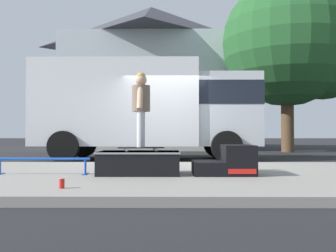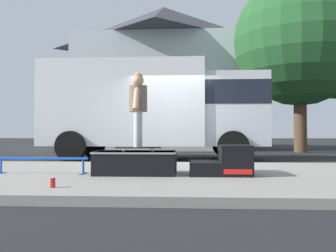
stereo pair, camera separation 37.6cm
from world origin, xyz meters
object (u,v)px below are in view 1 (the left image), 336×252
skateboard (141,148)px  street_tree_main (294,46)px  soda_can (62,183)px  skater_kid (141,103)px  kicker_ramp (228,162)px  box_truck (148,106)px  grind_rail (43,162)px  skate_box (139,162)px

skateboard → street_tree_main: (6.13, 10.34, 4.27)m
skateboard → soda_can: size_ratio=6.37×
skater_kid → soda_can: (-0.85, -1.68, -1.15)m
kicker_ramp → soda_can: (-2.33, -1.63, -0.14)m
kicker_ramp → box_truck: box_truck is taller
kicker_ramp → street_tree_main: size_ratio=0.13×
kicker_ramp → skater_kid: skater_kid is taller
kicker_ramp → skateboard: bearing=178.0°
kicker_ramp → skateboard: (-1.48, 0.05, 0.24)m
grind_rail → box_truck: bearing=75.3°
box_truck → street_tree_main: 8.63m
grind_rail → skateboard: skateboard is taller
box_truck → soda_can: bearing=-95.1°
grind_rail → soda_can: bearing=-63.2°
skateboard → box_truck: size_ratio=0.12×
grind_rail → skater_kid: 1.94m
kicker_ramp → skater_kid: size_ratio=0.79×
kicker_ramp → skate_box: bearing=180.0°
grind_rail → skateboard: size_ratio=2.00×
skateboard → skater_kid: size_ratio=0.62×
skater_kid → street_tree_main: bearing=59.3°
skateboard → street_tree_main: 12.76m
box_truck → street_tree_main: (6.35, 4.93, 3.14)m
kicker_ramp → box_truck: size_ratio=0.15×
skate_box → kicker_ramp: size_ratio=1.35×
skate_box → kicker_ramp: 1.51m
grind_rail → skateboard: 1.67m
grind_rail → street_tree_main: (7.79, 10.42, 4.50)m
street_tree_main → kicker_ramp: bearing=-114.1°
grind_rail → skate_box: bearing=1.0°
soda_can → street_tree_main: size_ratio=0.02×
skate_box → box_truck: (-0.19, 5.46, 1.37)m
soda_can → skater_kid: bearing=63.2°
skate_box → grind_rail: bearing=-179.0°
kicker_ramp → skateboard: kicker_ramp is taller
skate_box → skater_kid: skater_kid is taller
kicker_ramp → soda_can: 2.85m
skateboard → box_truck: bearing=92.3°
box_truck → grind_rail: bearing=-104.7°
skater_kid → box_truck: (-0.21, 5.41, 0.37)m
skate_box → grind_rail: size_ratio=0.85×
soda_can → box_truck: box_truck is taller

